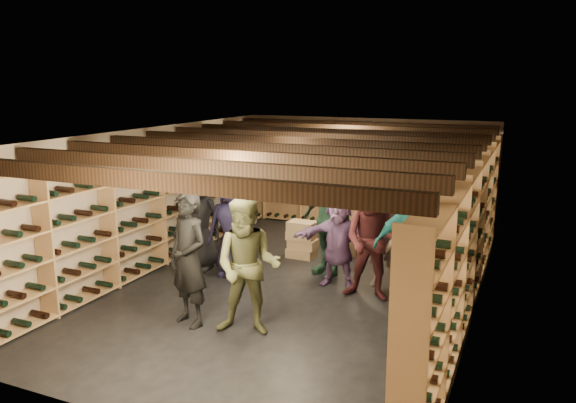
# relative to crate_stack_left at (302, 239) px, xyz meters

# --- Properties ---
(ground) EXTENTS (8.00, 8.00, 0.00)m
(ground) POSITION_rel_crate_stack_left_xyz_m (0.42, -1.37, -0.34)
(ground) COLOR black
(ground) RESTS_ON ground
(walls) EXTENTS (5.52, 8.02, 2.40)m
(walls) POSITION_rel_crate_stack_left_xyz_m (0.42, -1.37, 0.86)
(walls) COLOR #C0AB95
(walls) RESTS_ON ground
(ceiling) EXTENTS (5.50, 8.00, 0.01)m
(ceiling) POSITION_rel_crate_stack_left_xyz_m (0.42, -1.37, 2.06)
(ceiling) COLOR beige
(ceiling) RESTS_ON walls
(ceiling_joists) EXTENTS (5.40, 7.12, 0.18)m
(ceiling_joists) POSITION_rel_crate_stack_left_xyz_m (0.42, -1.37, 1.92)
(ceiling_joists) COLOR black
(ceiling_joists) RESTS_ON ground
(wine_rack_left) EXTENTS (0.32, 7.50, 2.15)m
(wine_rack_left) POSITION_rel_crate_stack_left_xyz_m (-2.15, -1.37, 0.74)
(wine_rack_left) COLOR tan
(wine_rack_left) RESTS_ON ground
(wine_rack_right) EXTENTS (0.32, 7.50, 2.15)m
(wine_rack_right) POSITION_rel_crate_stack_left_xyz_m (2.99, -1.37, 0.74)
(wine_rack_right) COLOR tan
(wine_rack_right) RESTS_ON ground
(wine_rack_back) EXTENTS (4.70, 0.30, 2.15)m
(wine_rack_back) POSITION_rel_crate_stack_left_xyz_m (0.42, 2.46, 0.73)
(wine_rack_back) COLOR tan
(wine_rack_back) RESTS_ON ground
(crate_stack_left) EXTENTS (0.51, 0.35, 0.68)m
(crate_stack_left) POSITION_rel_crate_stack_left_xyz_m (0.00, 0.00, 0.00)
(crate_stack_left) COLOR tan
(crate_stack_left) RESTS_ON ground
(crate_stack_right) EXTENTS (0.53, 0.38, 0.51)m
(crate_stack_right) POSITION_rel_crate_stack_left_xyz_m (0.67, 0.55, -0.08)
(crate_stack_right) COLOR tan
(crate_stack_right) RESTS_ON ground
(crate_loose) EXTENTS (0.57, 0.45, 0.17)m
(crate_loose) POSITION_rel_crate_stack_left_xyz_m (1.63, 0.78, -0.25)
(crate_loose) COLOR tan
(crate_loose) RESTS_ON ground
(person_0) EXTENTS (0.92, 0.67, 1.73)m
(person_0) POSITION_rel_crate_stack_left_xyz_m (-1.40, -1.28, 0.53)
(person_0) COLOR black
(person_0) RESTS_ON ground
(person_1) EXTENTS (0.77, 0.63, 1.81)m
(person_1) POSITION_rel_crate_stack_left_xyz_m (-0.27, -3.27, 0.56)
(person_1) COLOR black
(person_1) RESTS_ON ground
(person_2) EXTENTS (1.01, 0.87, 1.79)m
(person_2) POSITION_rel_crate_stack_left_xyz_m (0.57, -3.21, 0.56)
(person_2) COLOR brown
(person_2) RESTS_ON ground
(person_3) EXTENTS (1.17, 0.87, 1.63)m
(person_3) POSITION_rel_crate_stack_left_xyz_m (2.23, -1.31, 0.47)
(person_3) COLOR beige
(person_3) RESTS_ON ground
(person_4) EXTENTS (1.11, 0.47, 1.89)m
(person_4) POSITION_rel_crate_stack_left_xyz_m (2.37, -1.84, 0.61)
(person_4) COLOR teal
(person_4) RESTS_ON ground
(person_6) EXTENTS (0.92, 0.70, 1.67)m
(person_6) POSITION_rel_crate_stack_left_xyz_m (-0.71, -1.32, 0.50)
(person_6) COLOR #221E44
(person_6) RESTS_ON ground
(person_7) EXTENTS (0.71, 0.53, 1.80)m
(person_7) POSITION_rel_crate_stack_left_xyz_m (1.77, -0.88, 0.56)
(person_7) COLOR slate
(person_7) RESTS_ON ground
(person_8) EXTENTS (0.89, 0.71, 1.78)m
(person_8) POSITION_rel_crate_stack_left_xyz_m (1.70, -1.44, 0.55)
(person_8) COLOR #44191D
(person_8) RESTS_ON ground
(person_9) EXTENTS (1.34, 0.93, 1.89)m
(person_9) POSITION_rel_crate_stack_left_xyz_m (-1.43, -0.07, 0.61)
(person_9) COLOR #A39A94
(person_9) RESTS_ON ground
(person_10) EXTENTS (1.14, 0.82, 1.79)m
(person_10) POSITION_rel_crate_stack_left_xyz_m (0.72, -0.67, 0.56)
(person_10) COLOR #2B543E
(person_10) RESTS_ON ground
(person_11) EXTENTS (1.43, 0.62, 1.49)m
(person_11) POSITION_rel_crate_stack_left_xyz_m (1.05, -1.10, 0.40)
(person_11) COLOR #805A95
(person_11) RESTS_ON ground
(person_12) EXTENTS (0.88, 0.61, 1.70)m
(person_12) POSITION_rel_crate_stack_left_xyz_m (2.60, -0.90, 0.51)
(person_12) COLOR #2E2F32
(person_12) RESTS_ON ground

